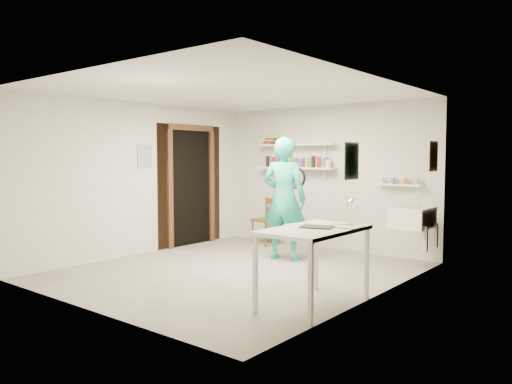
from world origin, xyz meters
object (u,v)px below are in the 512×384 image
Objects in this scene: man at (284,199)px; wooden_chair at (266,220)px; wall_clock at (295,178)px; work_table at (314,267)px; belfast_sink at (412,217)px; desk_lamp at (354,205)px.

man reaches higher than wooden_chair.
work_table is at bearing -65.19° from wall_clock.
belfast_sink is at bearing 6.40° from wooden_chair.
wooden_chair is 0.72× the size of work_table.
wooden_chair is (-2.71, 0.18, -0.27)m from belfast_sink.
wall_clock is 1.48m from wooden_chair.
work_table is (2.60, -2.57, -0.03)m from wooden_chair.
wall_clock is 2.59m from work_table.
work_table is at bearing -34.38° from wooden_chair.
man is 5.56× the size of wall_clock.
wall_clock is 2.18× the size of desk_lamp.
belfast_sink is 0.33× the size of man.
work_table is (1.54, -1.92, -0.82)m from wall_clock.
man reaches higher than desk_lamp.
belfast_sink is at bearing 92.70° from desk_lamp.
desk_lamp is at bearing 131.81° from man.
wooden_chair is (-1.01, 0.87, -0.48)m from man.
work_table is 8.00× the size of desk_lamp.
wall_clock reaches higher than desk_lamp.
man is 12.12× the size of desk_lamp.
wall_clock is at bearing 128.75° from work_table.
desk_lamp reaches higher than wooden_chair.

